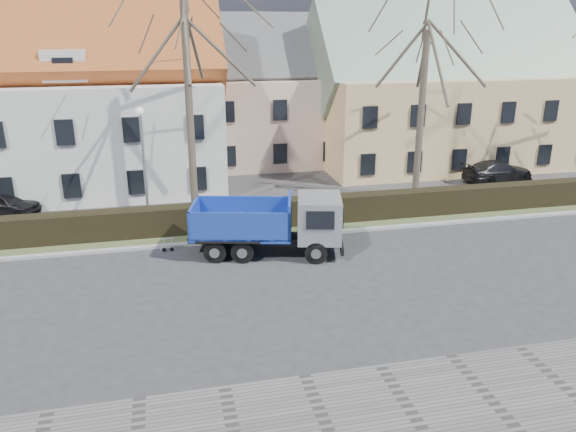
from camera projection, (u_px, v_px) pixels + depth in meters
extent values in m
plane|color=#333335|center=(265.00, 284.00, 21.10)|extent=(120.00, 120.00, 0.00)
cube|color=#9E9C9A|center=(246.00, 239.00, 25.32)|extent=(80.00, 0.30, 0.12)
cube|color=#495831|center=(241.00, 227.00, 26.80)|extent=(80.00, 3.00, 0.10)
cube|color=black|center=(241.00, 217.00, 26.41)|extent=(60.00, 0.90, 1.30)
imported|color=black|center=(5.00, 204.00, 28.57)|extent=(3.71, 2.47, 1.17)
imported|color=black|center=(498.00, 171.00, 34.46)|extent=(4.78, 2.52, 1.32)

